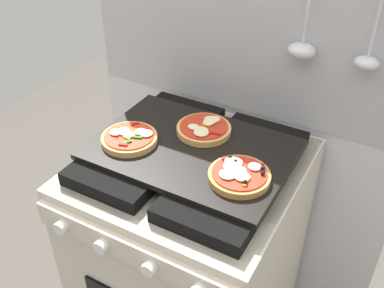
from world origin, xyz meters
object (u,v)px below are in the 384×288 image
(stove, at_px, (192,260))
(pizza_right, at_px, (239,174))
(pizza_center, at_px, (204,128))
(baking_tray, at_px, (192,149))
(pizza_left, at_px, (129,138))

(stove, xyz_separation_m, pizza_right, (0.17, -0.06, 0.48))
(pizza_right, relative_size, pizza_center, 1.00)
(pizza_right, distance_m, pizza_center, 0.23)
(baking_tray, bearing_deg, stove, -90.00)
(pizza_left, height_order, pizza_center, same)
(stove, relative_size, pizza_center, 5.71)
(stove, xyz_separation_m, baking_tray, (0.00, 0.00, 0.46))
(stove, xyz_separation_m, pizza_left, (-0.17, -0.06, 0.48))
(pizza_center, bearing_deg, pizza_right, -39.51)
(pizza_right, xyz_separation_m, pizza_center, (-0.17, 0.14, -0.00))
(pizza_left, distance_m, pizza_center, 0.21)
(baking_tray, height_order, pizza_right, pizza_right)
(baking_tray, relative_size, pizza_right, 3.43)
(baking_tray, xyz_separation_m, pizza_center, (-0.01, 0.08, 0.02))
(pizza_left, xyz_separation_m, pizza_right, (0.33, -0.00, 0.00))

